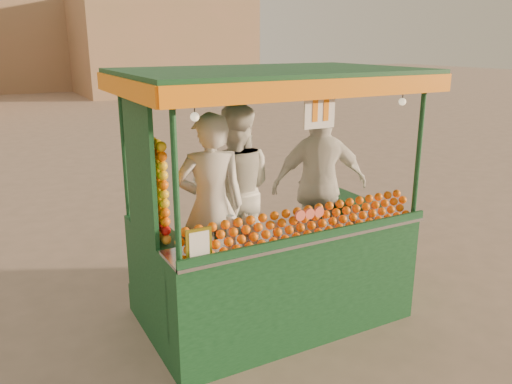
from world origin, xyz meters
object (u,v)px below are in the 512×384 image
juice_cart (269,246)px  vendor_middle (234,190)px  vendor_right (320,185)px  vendor_left (211,207)px

juice_cart → vendor_middle: 0.80m
juice_cart → vendor_middle: (-0.04, 0.70, 0.40)m
juice_cart → vendor_right: (0.89, 0.42, 0.39)m
vendor_left → vendor_middle: 0.61m
juice_cart → vendor_left: bearing=149.9°
juice_cart → vendor_middle: juice_cart is taller
vendor_left → vendor_middle: bearing=-124.5°
juice_cart → vendor_middle: size_ratio=1.50×
vendor_left → juice_cart: bearing=163.2°
juice_cart → vendor_right: 1.06m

